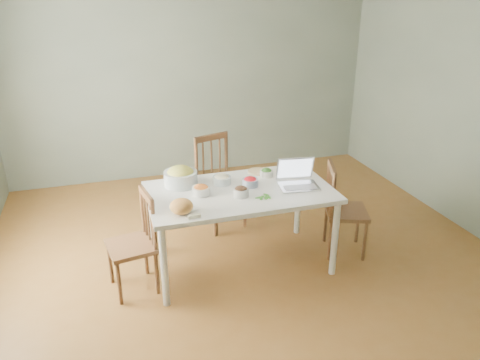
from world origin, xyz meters
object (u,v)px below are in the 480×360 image
object	(u,v)px
dining_table	(240,228)
laptop	(299,175)
bread_boule	(181,206)
chair_far	(221,183)
bowl_squash	(181,176)
chair_right	(347,209)
chair_left	(131,244)

from	to	relation	value
dining_table	laptop	size ratio (longest dim) A/B	4.75
laptop	bread_boule	bearing A→B (deg)	-161.77
chair_far	bowl_squash	distance (m)	0.85
dining_table	laptop	bearing A→B (deg)	-10.24
laptop	chair_right	bearing A→B (deg)	10.57
chair_left	bowl_squash	xyz separation A→B (m)	(0.52, 0.37, 0.42)
chair_far	chair_right	size ratio (longest dim) A/B	1.09
dining_table	chair_left	size ratio (longest dim) A/B	1.85
bread_boule	chair_right	bearing A→B (deg)	7.73
chair_far	laptop	distance (m)	1.12
chair_right	laptop	world-z (taller)	laptop
chair_left	bowl_squash	bearing A→B (deg)	115.72
chair_right	bread_boule	xyz separation A→B (m)	(-1.67, -0.23, 0.38)
bread_boule	bowl_squash	bearing A→B (deg)	80.17
chair_left	chair_right	world-z (taller)	chair_right
bread_boule	laptop	xyz separation A→B (m)	(1.13, 0.20, 0.06)
chair_right	laptop	bearing A→B (deg)	112.29
dining_table	chair_right	distance (m)	1.08
bowl_squash	laptop	bearing A→B (deg)	-19.86
bread_boule	laptop	bearing A→B (deg)	10.18
dining_table	bowl_squash	distance (m)	0.74
dining_table	bowl_squash	xyz separation A→B (m)	(-0.49, 0.27, 0.48)
chair_right	bread_boule	world-z (taller)	chair_right
dining_table	bread_boule	size ratio (longest dim) A/B	8.71
chair_far	chair_left	distance (m)	1.40
dining_table	chair_far	world-z (taller)	chair_far
laptop	dining_table	bearing A→B (deg)	177.80
dining_table	bowl_squash	world-z (taller)	bowl_squash
chair_left	bread_boule	distance (m)	0.61
chair_right	bread_boule	bearing A→B (deg)	117.49
bread_boule	dining_table	bearing A→B (deg)	26.92
chair_far	chair_left	bearing A→B (deg)	-156.33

